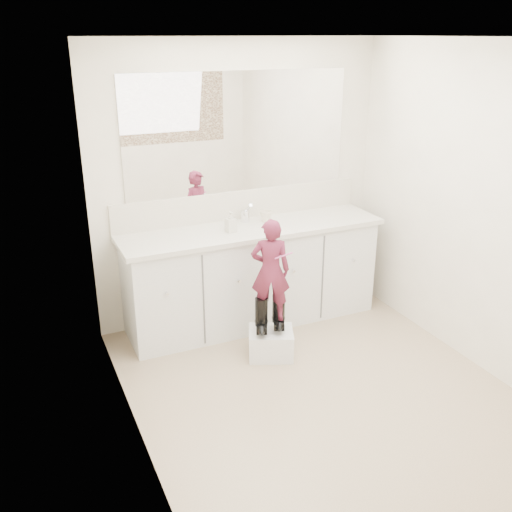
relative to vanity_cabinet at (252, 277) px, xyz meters
name	(u,v)px	position (x,y,z in m)	size (l,w,h in m)	color
floor	(321,392)	(0.00, -1.23, -0.42)	(3.00, 3.00, 0.00)	#937F60
ceiling	(339,37)	(0.00, -1.23, 1.97)	(3.00, 3.00, 0.00)	white
wall_back	(239,184)	(0.00, 0.27, 0.77)	(2.60, 2.60, 0.00)	beige
wall_left	(129,267)	(-1.30, -1.23, 0.78)	(3.00, 3.00, 0.00)	beige
wall_right	(481,211)	(1.30, -1.23, 0.78)	(3.00, 3.00, 0.00)	beige
vanity_cabinet	(252,277)	(0.00, 0.00, 0.00)	(2.20, 0.55, 0.85)	silver
countertop	(253,229)	(0.00, -0.01, 0.45)	(2.28, 0.58, 0.04)	beige
backsplash	(240,204)	(0.00, 0.26, 0.59)	(2.28, 0.03, 0.25)	beige
mirror	(239,133)	(0.00, 0.26, 1.22)	(2.00, 0.02, 1.00)	white
faucet	(245,216)	(0.00, 0.15, 0.52)	(0.08, 0.08, 0.10)	silver
cup	(266,216)	(0.16, 0.08, 0.51)	(0.10, 0.10, 0.10)	beige
soap_bottle	(231,222)	(-0.22, -0.05, 0.55)	(0.08, 0.08, 0.17)	beige
step_stool	(271,343)	(-0.11, -0.62, -0.31)	(0.35, 0.29, 0.22)	white
boot_left	(261,315)	(-0.19, -0.60, -0.06)	(0.11, 0.19, 0.29)	black
boot_right	(279,312)	(-0.04, -0.60, -0.06)	(0.11, 0.19, 0.29)	black
toddler	(270,270)	(-0.11, -0.60, 0.31)	(0.30, 0.20, 0.82)	#952D54
toothbrush	(284,256)	(-0.04, -0.68, 0.45)	(0.01, 0.01, 0.14)	#E057A3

